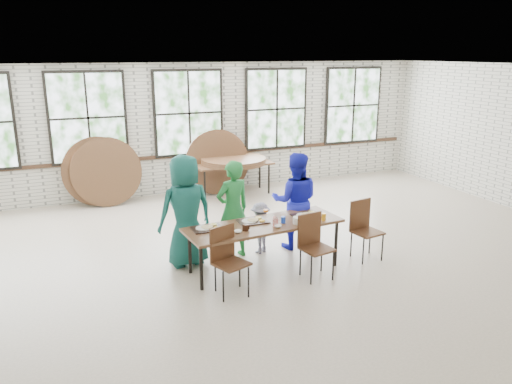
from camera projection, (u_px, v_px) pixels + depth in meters
room at (189, 115)px, 11.40m from camera, size 12.00×12.00×12.00m
dining_table at (264, 227)px, 7.48m from camera, size 2.46×1.01×0.74m
chair_near_left at (227, 255)px, 6.80m from camera, size 0.54×0.53×0.95m
chair_near_right at (313, 240)px, 7.31m from camera, size 0.49×0.47×0.95m
chair_spare at (364, 224)px, 7.99m from camera, size 0.48×0.47×0.95m
adult_teal at (186, 211)px, 7.63m from camera, size 0.92×0.66×1.75m
adult_green at (233, 210)px, 7.93m from camera, size 0.65×0.50×1.60m
toddler at (260, 228)px, 8.21m from camera, size 0.63×0.51×0.86m
adult_blue at (295, 201)px, 8.34m from camera, size 0.99×0.90×1.64m
storage_table at (233, 165)px, 11.54m from camera, size 1.84×0.85×0.74m
tabletop_clutter at (269, 222)px, 7.47m from camera, size 2.06×0.59×0.11m
round_tops_stacked at (233, 160)px, 11.51m from camera, size 1.50×1.50×0.13m
round_tops_leaning at (162, 167)px, 11.20m from camera, size 4.23×0.46×1.49m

